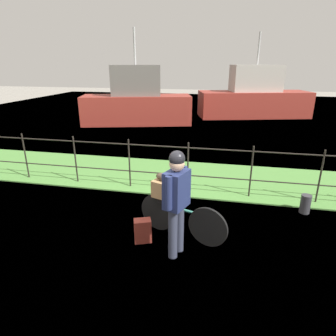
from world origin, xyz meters
TOP-DOWN VIEW (x-y plane):
  - ground_plane at (0.00, 0.00)m, footprint 60.00×60.00m
  - grass_strip at (0.00, 3.04)m, footprint 27.00×2.40m
  - harbor_water at (0.00, 10.01)m, footprint 30.00×30.00m
  - iron_fence at (-0.00, 2.15)m, footprint 18.04×0.04m
  - bicycle_main at (0.84, 0.31)m, footprint 1.56×0.59m
  - wooden_crate at (0.52, 0.42)m, footprint 0.40×0.37m
  - terrier_dog at (0.54, 0.42)m, footprint 0.32×0.23m
  - cyclist_person at (0.85, -0.17)m, footprint 0.38×0.51m
  - backpack_on_paving at (0.25, 0.04)m, footprint 0.33×0.27m
  - mooring_bollard at (3.13, 1.65)m, footprint 0.20×0.20m
  - moored_boat_near at (-2.90, 9.68)m, footprint 5.46×2.95m
  - moored_boat_mid at (2.82, 12.93)m, footprint 6.22×3.43m

SIDE VIEW (x-z plane):
  - ground_plane at x=0.00m, z-range 0.00..0.00m
  - harbor_water at x=0.00m, z-range 0.00..0.00m
  - grass_strip at x=0.00m, z-range 0.00..0.03m
  - mooring_bollard at x=3.13m, z-range 0.00..0.38m
  - backpack_on_paving at x=0.25m, z-range 0.00..0.40m
  - bicycle_main at x=0.84m, z-range 0.02..0.70m
  - iron_fence at x=0.00m, z-range 0.08..1.27m
  - wooden_crate at x=0.52m, z-range 0.68..0.97m
  - cyclist_person at x=0.85m, z-range 0.16..1.84m
  - moored_boat_near at x=-2.90m, z-range -1.16..3.19m
  - moored_boat_mid at x=2.82m, z-range -1.16..3.19m
  - terrier_dog at x=0.54m, z-range 0.95..1.13m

